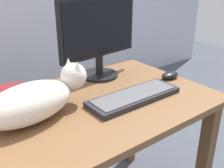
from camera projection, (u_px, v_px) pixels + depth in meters
name	position (u px, v px, depth m)	size (l,w,h in m)	color
desk	(67.00, 134.00, 1.13)	(1.36, 0.70, 0.73)	brown
office_chair	(5.00, 113.00, 1.75)	(0.48, 0.48, 0.91)	black
monitor	(99.00, 35.00, 1.36)	(0.48, 0.20, 0.41)	black
keyboard	(134.00, 96.00, 1.18)	(0.44, 0.15, 0.03)	#232328
cat	(34.00, 100.00, 1.00)	(0.61, 0.23, 0.20)	silver
computer_mouse	(170.00, 75.00, 1.42)	(0.11, 0.06, 0.04)	black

